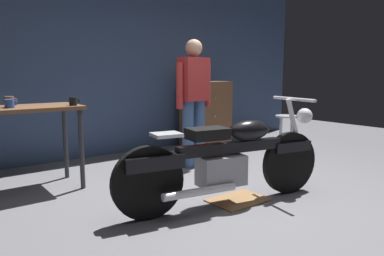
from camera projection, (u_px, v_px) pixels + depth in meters
The scene contains 11 objects.
ground_plane at pixel (239, 203), 3.51m from camera, with size 12.00×12.00×0.00m, color slate.
back_wall at pixel (110, 52), 5.48m from camera, with size 8.00×0.12×3.10m, color #384C70.
workbench at pixel (14, 118), 3.68m from camera, with size 1.30×0.64×0.90m.
motorcycle at pixel (228, 158), 3.40m from camera, with size 2.17×0.71×1.00m.
person_standing at pixel (194, 97), 4.76m from camera, with size 0.57×0.25×1.67m.
shop_stool at pixel (286, 125), 5.21m from camera, with size 0.32×0.32×0.64m.
wooden_dresser at pixel (206, 114), 6.12m from camera, with size 0.80×0.47×1.10m.
drip_tray at pixel (238, 200), 3.57m from camera, with size 0.56×0.40×0.01m, color olive.
mug_black_matte at pixel (73, 101), 3.83m from camera, with size 0.11×0.08×0.09m.
mug_brown_stoneware at pixel (10, 102), 3.69m from camera, with size 0.12×0.09×0.11m.
mug_blue_enamel at pixel (10, 104), 3.57m from camera, with size 0.12×0.09×0.09m.
Camera 1 is at (-2.40, -2.39, 1.24)m, focal length 34.01 mm.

